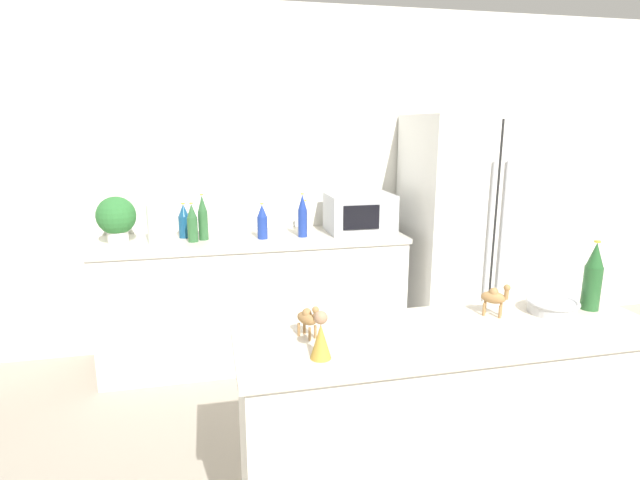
{
  "coord_description": "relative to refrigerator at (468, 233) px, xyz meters",
  "views": [
    {
      "loc": [
        -0.85,
        -1.07,
        1.71
      ],
      "look_at": [
        -0.28,
        1.46,
        1.1
      ],
      "focal_mm": 28.0,
      "sensor_mm": 36.0,
      "label": 1
    }
  ],
  "objects": [
    {
      "name": "wall_back",
      "position": [
        -1.08,
        0.41,
        0.39
      ],
      "size": [
        8.0,
        0.06,
        2.55
      ],
      "color": "silver",
      "rests_on": "ground_plane"
    },
    {
      "name": "back_counter",
      "position": [
        -1.63,
        0.08,
        -0.42
      ],
      "size": [
        2.15,
        0.63,
        0.92
      ],
      "color": "white",
      "rests_on": "ground_plane"
    },
    {
      "name": "refrigerator",
      "position": [
        0.0,
        0.0,
        0.0
      ],
      "size": [
        0.91,
        0.74,
        1.77
      ],
      "color": "white",
      "rests_on": "ground_plane"
    },
    {
      "name": "bar_counter",
      "position": [
        -1.05,
        -1.78,
        -0.41
      ],
      "size": [
        1.65,
        0.5,
        0.94
      ],
      "color": "silver",
      "rests_on": "ground_plane"
    },
    {
      "name": "potted_plant",
      "position": [
        -2.53,
        0.08,
        0.21
      ],
      "size": [
        0.26,
        0.26,
        0.32
      ],
      "color": "silver",
      "rests_on": "back_counter"
    },
    {
      "name": "paper_towel_roll",
      "position": [
        -2.28,
        0.03,
        0.17
      ],
      "size": [
        0.12,
        0.12,
        0.27
      ],
      "color": "white",
      "rests_on": "back_counter"
    },
    {
      "name": "microwave",
      "position": [
        -0.84,
        0.09,
        0.17
      ],
      "size": [
        0.48,
        0.37,
        0.28
      ],
      "color": "#B2B5BA",
      "rests_on": "back_counter"
    },
    {
      "name": "back_bottle_0",
      "position": [
        -1.24,
        0.15,
        0.15
      ],
      "size": [
        0.07,
        0.07,
        0.24
      ],
      "color": "#B2B7BC",
      "rests_on": "back_counter"
    },
    {
      "name": "back_bottle_1",
      "position": [
        -1.57,
        0.01,
        0.15
      ],
      "size": [
        0.07,
        0.07,
        0.25
      ],
      "color": "navy",
      "rests_on": "back_counter"
    },
    {
      "name": "back_bottle_2",
      "position": [
        -1.29,
        0.01,
        0.18
      ],
      "size": [
        0.06,
        0.06,
        0.31
      ],
      "color": "navy",
      "rests_on": "back_counter"
    },
    {
      "name": "back_bottle_3",
      "position": [
        -1.97,
        0.07,
        0.19
      ],
      "size": [
        0.07,
        0.07,
        0.32
      ],
      "color": "#2D6033",
      "rests_on": "back_counter"
    },
    {
      "name": "back_bottle_4",
      "position": [
        -2.05,
        0.02,
        0.16
      ],
      "size": [
        0.07,
        0.07,
        0.27
      ],
      "color": "#2D6033",
      "rests_on": "back_counter"
    },
    {
      "name": "back_bottle_5",
      "position": [
        -2.11,
        0.17,
        0.15
      ],
      "size": [
        0.08,
        0.08,
        0.25
      ],
      "color": "navy",
      "rests_on": "back_counter"
    },
    {
      "name": "wine_bottle",
      "position": [
        -0.38,
        -1.71,
        0.2
      ],
      "size": [
        0.07,
        0.07,
        0.3
      ],
      "color": "#235628",
      "rests_on": "bar_counter"
    },
    {
      "name": "fruit_bowl",
      "position": [
        -0.56,
        -1.71,
        0.08
      ],
      "size": [
        0.21,
        0.21,
        0.06
      ],
      "color": "#B7BABF",
      "rests_on": "bar_counter"
    },
    {
      "name": "camel_figurine",
      "position": [
        -0.82,
        -1.68,
        0.14
      ],
      "size": [
        0.11,
        0.1,
        0.14
      ],
      "color": "olive",
      "rests_on": "bar_counter"
    },
    {
      "name": "camel_figurine_second",
      "position": [
        -1.6,
        -1.72,
        0.13
      ],
      "size": [
        0.09,
        0.1,
        0.13
      ],
      "color": "olive",
      "rests_on": "bar_counter"
    },
    {
      "name": "wise_man_figurine_crimson",
      "position": [
        -1.59,
        -1.9,
        0.13
      ],
      "size": [
        0.07,
        0.07,
        0.17
      ],
      "color": "#B28933",
      "rests_on": "bar_counter"
    }
  ]
}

